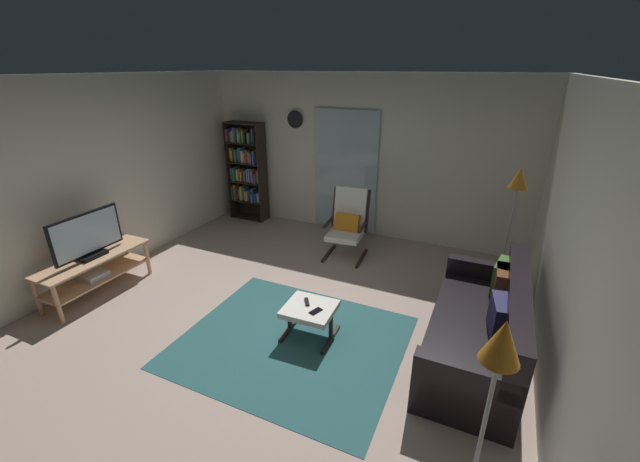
% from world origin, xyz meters
% --- Properties ---
extents(ground_plane, '(7.02, 7.02, 0.00)m').
position_xyz_m(ground_plane, '(0.00, 0.00, 0.00)').
color(ground_plane, tan).
extents(wall_back, '(5.60, 0.06, 2.60)m').
position_xyz_m(wall_back, '(0.00, 2.90, 1.30)').
color(wall_back, silver).
rests_on(wall_back, ground).
extents(wall_left, '(0.06, 6.00, 2.60)m').
position_xyz_m(wall_left, '(-2.70, 0.00, 1.30)').
color(wall_left, silver).
rests_on(wall_left, ground).
extents(wall_right, '(0.06, 6.00, 2.60)m').
position_xyz_m(wall_right, '(2.70, 0.00, 1.30)').
color(wall_right, silver).
rests_on(wall_right, ground).
extents(glass_door_panel, '(1.10, 0.01, 2.00)m').
position_xyz_m(glass_door_panel, '(-0.25, 2.83, 1.05)').
color(glass_door_panel, silver).
extents(area_rug, '(2.26, 1.94, 0.01)m').
position_xyz_m(area_rug, '(0.37, -0.24, 0.00)').
color(area_rug, '#2D5C5E').
rests_on(area_rug, ground).
extents(tv_stand, '(0.47, 1.36, 0.51)m').
position_xyz_m(tv_stand, '(-2.32, -0.41, 0.34)').
color(tv_stand, tan).
rests_on(tv_stand, ground).
extents(television, '(0.20, 0.89, 0.57)m').
position_xyz_m(television, '(-2.32, -0.41, 0.78)').
color(television, black).
rests_on(television, tv_stand).
extents(bookshelf_near_tv, '(0.69, 0.30, 1.78)m').
position_xyz_m(bookshelf_near_tv, '(-2.10, 2.66, 0.96)').
color(bookshelf_near_tv, black).
rests_on(bookshelf_near_tv, ground).
extents(leather_sofa, '(0.81, 2.00, 0.86)m').
position_xyz_m(leather_sofa, '(2.16, 0.37, 0.31)').
color(leather_sofa, black).
rests_on(leather_sofa, ground).
extents(lounge_armchair, '(0.61, 0.69, 1.02)m').
position_xyz_m(lounge_armchair, '(0.15, 1.95, 0.53)').
color(lounge_armchair, black).
rests_on(lounge_armchair, ground).
extents(ottoman, '(0.54, 0.50, 0.37)m').
position_xyz_m(ottoman, '(0.50, -0.07, 0.30)').
color(ottoman, white).
rests_on(ottoman, ground).
extents(tv_remote, '(0.11, 0.14, 0.02)m').
position_xyz_m(tv_remote, '(0.44, -0.01, 0.38)').
color(tv_remote, black).
rests_on(tv_remote, ottoman).
extents(cell_phone, '(0.11, 0.15, 0.01)m').
position_xyz_m(cell_phone, '(0.60, -0.12, 0.37)').
color(cell_phone, black).
rests_on(cell_phone, ottoman).
extents(floor_lamp_by_sofa, '(0.22, 0.22, 1.61)m').
position_xyz_m(floor_lamp_by_sofa, '(2.20, -1.45, 1.29)').
color(floor_lamp_by_sofa, '#A5A5AD').
rests_on(floor_lamp_by_sofa, ground).
extents(floor_lamp_by_shelf, '(0.22, 0.22, 1.57)m').
position_xyz_m(floor_lamp_by_shelf, '(2.30, 1.95, 1.31)').
color(floor_lamp_by_shelf, '#A5A5AD').
rests_on(floor_lamp_by_shelf, ground).
extents(wall_clock, '(0.29, 0.03, 0.29)m').
position_xyz_m(wall_clock, '(-1.17, 2.82, 1.85)').
color(wall_clock, silver).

